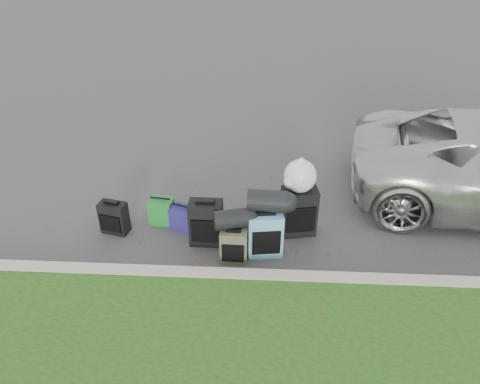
{
  "coord_description": "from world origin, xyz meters",
  "views": [
    {
      "loc": [
        0.18,
        -5.24,
        4.09
      ],
      "look_at": [
        -0.1,
        0.2,
        0.55
      ],
      "focal_mm": 35.0,
      "sensor_mm": 36.0,
      "label": 1
    }
  ],
  "objects_px": {
    "suitcase_teal": "(265,234)",
    "suitcase_large_black_right": "(299,211)",
    "suitcase_small_black": "(114,218)",
    "suitcase_olive": "(234,246)",
    "suitcase_large_black_left": "(206,223)",
    "tote_green": "(162,211)",
    "tote_navy": "(182,218)"
  },
  "relations": [
    {
      "from": "suitcase_olive",
      "to": "tote_navy",
      "type": "xyz_separation_m",
      "value": [
        -0.78,
        0.67,
        -0.07
      ]
    },
    {
      "from": "suitcase_large_black_left",
      "to": "tote_green",
      "type": "height_order",
      "value": "suitcase_large_black_left"
    },
    {
      "from": "suitcase_olive",
      "to": "tote_green",
      "type": "xyz_separation_m",
      "value": [
        -1.09,
        0.79,
        -0.05
      ]
    },
    {
      "from": "suitcase_teal",
      "to": "tote_green",
      "type": "xyz_separation_m",
      "value": [
        -1.49,
        0.62,
        -0.14
      ]
    },
    {
      "from": "suitcase_large_black_left",
      "to": "suitcase_large_black_right",
      "type": "height_order",
      "value": "suitcase_large_black_right"
    },
    {
      "from": "suitcase_large_black_right",
      "to": "suitcase_large_black_left",
      "type": "bearing_deg",
      "value": -176.9
    },
    {
      "from": "suitcase_small_black",
      "to": "suitcase_large_black_left",
      "type": "distance_m",
      "value": 1.33
    },
    {
      "from": "tote_navy",
      "to": "suitcase_large_black_left",
      "type": "bearing_deg",
      "value": -20.1
    },
    {
      "from": "suitcase_small_black",
      "to": "suitcase_large_black_left",
      "type": "xyz_separation_m",
      "value": [
        1.32,
        -0.17,
        0.09
      ]
    },
    {
      "from": "suitcase_small_black",
      "to": "tote_green",
      "type": "relative_size",
      "value": 1.27
    },
    {
      "from": "suitcase_large_black_right",
      "to": "tote_green",
      "type": "distance_m",
      "value": 1.97
    },
    {
      "from": "suitcase_large_black_left",
      "to": "suitcase_olive",
      "type": "relative_size",
      "value": 1.35
    },
    {
      "from": "tote_green",
      "to": "tote_navy",
      "type": "distance_m",
      "value": 0.34
    },
    {
      "from": "suitcase_olive",
      "to": "tote_green",
      "type": "bearing_deg",
      "value": 146.44
    },
    {
      "from": "suitcase_large_black_left",
      "to": "suitcase_olive",
      "type": "height_order",
      "value": "suitcase_large_black_left"
    },
    {
      "from": "suitcase_small_black",
      "to": "tote_navy",
      "type": "height_order",
      "value": "suitcase_small_black"
    },
    {
      "from": "suitcase_small_black",
      "to": "suitcase_teal",
      "type": "height_order",
      "value": "suitcase_teal"
    },
    {
      "from": "suitcase_teal",
      "to": "suitcase_large_black_right",
      "type": "xyz_separation_m",
      "value": [
        0.46,
        0.48,
        0.04
      ]
    },
    {
      "from": "suitcase_small_black",
      "to": "tote_green",
      "type": "distance_m",
      "value": 0.67
    },
    {
      "from": "suitcase_small_black",
      "to": "tote_green",
      "type": "xyz_separation_m",
      "value": [
        0.62,
        0.26,
        -0.05
      ]
    },
    {
      "from": "suitcase_large_black_left",
      "to": "tote_green",
      "type": "relative_size",
      "value": 1.74
    },
    {
      "from": "suitcase_small_black",
      "to": "suitcase_large_black_right",
      "type": "relative_size",
      "value": 0.66
    },
    {
      "from": "suitcase_large_black_left",
      "to": "suitcase_large_black_right",
      "type": "distance_m",
      "value": 1.29
    },
    {
      "from": "suitcase_large_black_right",
      "to": "tote_navy",
      "type": "height_order",
      "value": "suitcase_large_black_right"
    },
    {
      "from": "suitcase_olive",
      "to": "tote_navy",
      "type": "distance_m",
      "value": 1.03
    },
    {
      "from": "tote_green",
      "to": "tote_navy",
      "type": "bearing_deg",
      "value": -13.3
    },
    {
      "from": "suitcase_small_black",
      "to": "suitcase_olive",
      "type": "bearing_deg",
      "value": -3.81
    },
    {
      "from": "suitcase_olive",
      "to": "suitcase_teal",
      "type": "relative_size",
      "value": 0.74
    },
    {
      "from": "suitcase_teal",
      "to": "tote_navy",
      "type": "xyz_separation_m",
      "value": [
        -1.17,
        0.51,
        -0.15
      ]
    },
    {
      "from": "suitcase_small_black",
      "to": "suitcase_teal",
      "type": "relative_size",
      "value": 0.73
    },
    {
      "from": "tote_navy",
      "to": "suitcase_olive",
      "type": "bearing_deg",
      "value": -21.84
    },
    {
      "from": "suitcase_olive",
      "to": "suitcase_large_black_left",
      "type": "bearing_deg",
      "value": 139.69
    }
  ]
}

